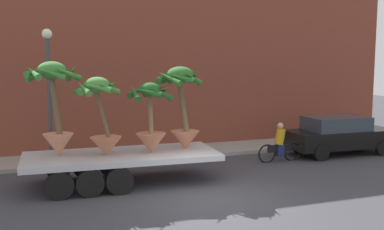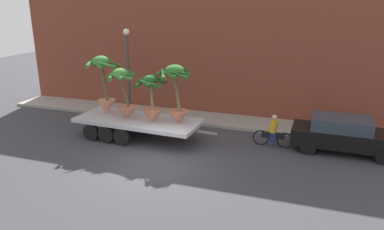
{
  "view_description": "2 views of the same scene",
  "coord_description": "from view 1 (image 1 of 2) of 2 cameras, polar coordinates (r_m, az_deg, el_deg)",
  "views": [
    {
      "loc": [
        -4.74,
        -11.59,
        3.98
      ],
      "look_at": [
        0.7,
        3.41,
        1.96
      ],
      "focal_mm": 42.65,
      "sensor_mm": 36.0,
      "label": 1
    },
    {
      "loc": [
        5.74,
        -12.26,
        6.32
      ],
      "look_at": [
        0.65,
        2.66,
        1.36
      ],
      "focal_mm": 33.53,
      "sensor_mm": 36.0,
      "label": 2
    }
  ],
  "objects": [
    {
      "name": "potted_palm_extra",
      "position": [
        14.85,
        -1.25,
        1.35
      ],
      "size": [
        1.78,
        1.72,
        2.72
      ],
      "color": "#B26647",
      "rests_on": "flatbed_trailer"
    },
    {
      "name": "parked_car",
      "position": [
        19.76,
        17.91,
        -2.33
      ],
      "size": [
        4.54,
        1.93,
        1.58
      ],
      "color": "black",
      "rests_on": "ground"
    },
    {
      "name": "potted_palm_rear",
      "position": [
        14.18,
        -11.25,
        -0.17
      ],
      "size": [
        1.44,
        1.48,
        2.42
      ],
      "color": "#C17251",
      "rests_on": "flatbed_trailer"
    },
    {
      "name": "potted_palm_middle",
      "position": [
        14.41,
        -16.76,
        1.12
      ],
      "size": [
        1.69,
        1.74,
        2.89
      ],
      "color": "tan",
      "rests_on": "flatbed_trailer"
    },
    {
      "name": "sidewalk",
      "position": [
        18.72,
        -4.86,
        -4.86
      ],
      "size": [
        24.0,
        2.2,
        0.15
      ],
      "primitive_type": "cube",
      "color": "gray",
      "rests_on": "ground"
    },
    {
      "name": "flatbed_trailer",
      "position": [
        14.58,
        -9.74,
        -5.62
      ],
      "size": [
        7.09,
        2.7,
        0.98
      ],
      "color": "#B7BABF",
      "rests_on": "ground"
    },
    {
      "name": "street_lamp",
      "position": [
        16.92,
        -17.49,
        4.34
      ],
      "size": [
        0.36,
        0.36,
        4.83
      ],
      "color": "#383D42",
      "rests_on": "sidewalk"
    },
    {
      "name": "ground_plane",
      "position": [
        13.14,
        2.22,
        -10.44
      ],
      "size": [
        60.0,
        60.0,
        0.0
      ],
      "primitive_type": "plane",
      "color": "#38383D"
    },
    {
      "name": "cyclist",
      "position": [
        17.83,
        10.93,
        -3.63
      ],
      "size": [
        1.84,
        0.34,
        1.54
      ],
      "color": "black",
      "rests_on": "ground"
    },
    {
      "name": "potted_palm_front",
      "position": [
        14.34,
        -5.21,
        -0.74
      ],
      "size": [
        1.39,
        1.47,
        2.24
      ],
      "color": "#B26647",
      "rests_on": "flatbed_trailer"
    },
    {
      "name": "building_facade",
      "position": [
        19.96,
        -6.26,
        7.01
      ],
      "size": [
        24.0,
        1.2,
        7.85
      ],
      "primitive_type": "cube",
      "color": "brown",
      "rests_on": "ground"
    }
  ]
}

